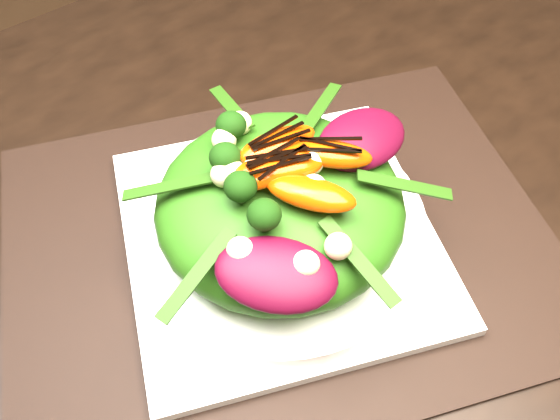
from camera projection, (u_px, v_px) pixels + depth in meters
floor at (360, 396)px, 1.21m from camera, size 4.00×4.00×0.01m
dining_table at (435, 147)px, 0.63m from camera, size 1.60×0.90×0.75m
placemat at (280, 241)px, 0.53m from camera, size 0.58×0.51×0.00m
plate_base at (280, 237)px, 0.52m from camera, size 0.35×0.35×0.01m
salad_bowl at (280, 227)px, 0.51m from camera, size 0.30×0.30×0.02m
lettuce_mound at (280, 204)px, 0.48m from camera, size 0.26×0.26×0.07m
radicchio_leaf at (362, 139)px, 0.49m from camera, size 0.09×0.06×0.02m
orange_segment at (238, 155)px, 0.46m from camera, size 0.07×0.04×0.02m
broccoli_floret at (175, 193)px, 0.44m from camera, size 0.04×0.04×0.04m
macadamia_nut at (341, 195)px, 0.44m from camera, size 0.02×0.02×0.02m
balsamic_drizzle at (237, 147)px, 0.45m from camera, size 0.04×0.01×0.00m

